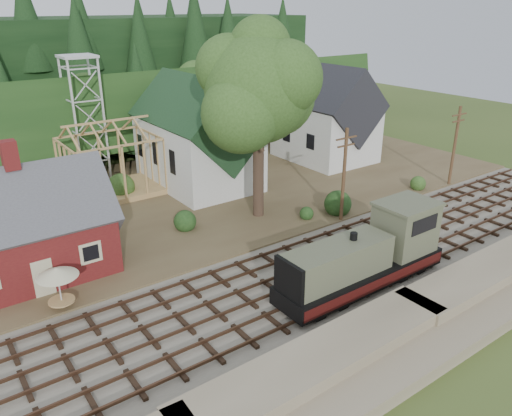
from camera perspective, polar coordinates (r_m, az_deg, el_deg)
ground at (r=34.45m, az=7.48°, el=-7.29°), size 140.00×140.00×0.00m
embankment at (r=29.92m, az=18.93°, el=-13.51°), size 64.00×5.00×1.60m
railroad_bed at (r=34.41m, az=7.48°, el=-7.17°), size 64.00×11.00×0.16m
village_flat at (r=47.71m, az=-7.38°, el=1.58°), size 64.00×26.00×0.30m
hillside at (r=68.91m, az=-17.20°, el=7.15°), size 70.00×28.96×12.74m
ridge at (r=83.86m, az=-20.96°, el=9.27°), size 80.00×20.00×12.00m
depot at (r=35.54m, az=-24.92°, el=-2.55°), size 10.80×7.41×9.00m
church at (r=48.53m, az=-6.56°, el=8.22°), size 8.40×15.17×13.00m
farmhouse at (r=57.45m, az=7.99°, el=10.04°), size 8.40×10.80×10.60m
timber_frame at (r=47.92m, az=-16.21°, el=4.90°), size 8.20×6.20×6.99m
lattice_tower at (r=52.09m, az=-19.44°, el=13.54°), size 3.20×3.20×12.12m
big_tree at (r=39.67m, az=0.41°, el=12.63°), size 10.90×8.40×14.70m
telegraph_pole_near at (r=40.66m, az=10.02°, el=3.84°), size 2.20×0.28×8.00m
telegraph_pole_far at (r=52.15m, az=21.76°, el=6.70°), size 2.20×0.28×8.00m
locomotive at (r=32.32m, az=12.70°, el=-5.44°), size 12.21×3.05×4.88m
car_blue at (r=36.08m, az=-19.87°, el=-5.46°), size 2.76×3.81×1.21m
car_red at (r=62.61m, az=10.82°, el=7.15°), size 4.74×3.15×1.21m
patio_set at (r=30.97m, az=-21.78°, el=-7.02°), size 2.40×2.40×2.67m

